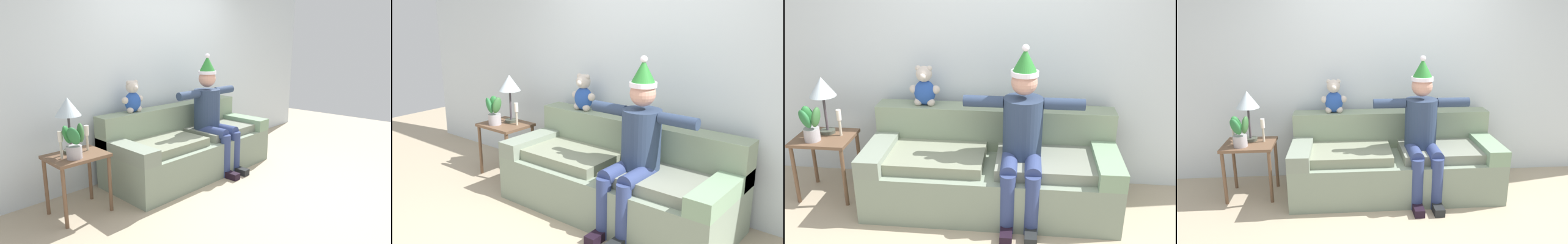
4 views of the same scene
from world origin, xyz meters
TOP-DOWN VIEW (x-y plane):
  - ground_plane at (0.00, 0.00)m, footprint 10.00×10.00m
  - back_wall at (0.00, 1.55)m, footprint 7.00×0.10m
  - couch at (0.00, 1.02)m, footprint 2.23×0.89m
  - person_seated at (0.27, 0.86)m, footprint 1.02×0.77m
  - teddy_bear at (-0.65, 1.30)m, footprint 0.29×0.17m
  - side_table at (-1.56, 1.00)m, footprint 0.53×0.44m
  - table_lamp at (-1.56, 1.09)m, footprint 0.24×0.24m
  - potted_plant at (-1.62, 0.90)m, footprint 0.23×0.20m
  - candle_tall at (-1.70, 0.98)m, footprint 0.04×0.04m
  - candle_short at (-1.41, 1.04)m, footprint 0.04×0.04m

SIDE VIEW (x-z plane):
  - ground_plane at x=0.00m, z-range 0.00..0.00m
  - couch at x=0.00m, z-range -0.09..0.75m
  - side_table at x=-1.56m, z-range 0.20..0.80m
  - potted_plant at x=-1.62m, z-range 0.59..0.93m
  - candle_short at x=-1.41m, z-range 0.64..0.89m
  - person_seated at x=0.27m, z-range 0.01..1.53m
  - candle_tall at x=-1.70m, z-range 0.64..0.90m
  - teddy_bear at x=-0.65m, z-range 0.83..1.21m
  - table_lamp at x=-1.56m, z-range 0.76..1.30m
  - back_wall at x=0.00m, z-range 0.00..2.70m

